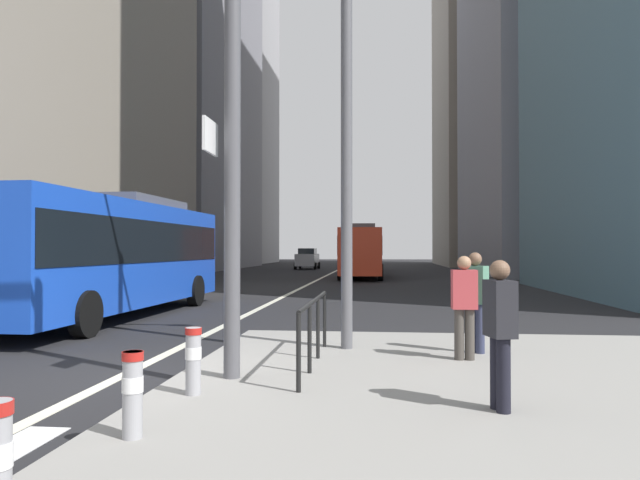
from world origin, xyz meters
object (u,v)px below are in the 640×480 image
(car_oncoming_mid, at_px, (307,258))
(street_lamp_post, at_px, (347,54))
(city_bus_red_receding, at_px, (361,250))
(city_bus_blue_oncoming, at_px, (111,250))
(car_receding_near, at_px, (369,259))
(bollard_right, at_px, (193,357))
(pedestrian_walking, at_px, (475,297))
(pedestrian_far, at_px, (500,328))
(bollard_left, at_px, (133,390))
(pedestrian_waiting, at_px, (464,302))
(traffic_signal_gantry, at_px, (61,84))

(car_oncoming_mid, relative_size, street_lamp_post, 0.55)
(city_bus_red_receding, relative_size, car_oncoming_mid, 2.66)
(city_bus_blue_oncoming, relative_size, city_bus_red_receding, 0.93)
(car_receding_near, bearing_deg, street_lamp_post, -89.37)
(car_receding_near, height_order, bollard_right, car_receding_near)
(pedestrian_walking, bearing_deg, pedestrian_far, -94.83)
(bollard_left, bearing_deg, city_bus_blue_oncoming, 116.47)
(pedestrian_waiting, relative_size, pedestrian_walking, 0.97)
(city_bus_red_receding, distance_m, pedestrian_far, 32.31)
(street_lamp_post, bearing_deg, car_oncoming_mid, 97.99)
(bollard_right, bearing_deg, city_bus_blue_oncoming, 120.81)
(street_lamp_post, xyz_separation_m, bollard_left, (-1.66, -5.02, -4.69))
(pedestrian_walking, distance_m, pedestrian_far, 3.54)
(car_oncoming_mid, bearing_deg, city_bus_red_receding, -70.78)
(pedestrian_waiting, bearing_deg, bollard_left, -130.50)
(car_receding_near, xyz_separation_m, pedestrian_waiting, (2.36, -44.42, 0.05))
(city_bus_blue_oncoming, relative_size, traffic_signal_gantry, 1.53)
(traffic_signal_gantry, bearing_deg, car_receding_near, 85.85)
(car_oncoming_mid, distance_m, bollard_left, 49.67)
(car_oncoming_mid, distance_m, car_receding_near, 5.82)
(city_bus_blue_oncoming, distance_m, traffic_signal_gantry, 8.51)
(city_bus_blue_oncoming, xyz_separation_m, car_receding_near, (6.25, 38.38, -0.85))
(city_bus_red_receding, distance_m, bollard_left, 33.51)
(car_receding_near, bearing_deg, bollard_right, -91.39)
(bollard_right, bearing_deg, pedestrian_waiting, 36.00)
(city_bus_blue_oncoming, xyz_separation_m, traffic_signal_gantry, (2.91, -7.65, 2.33))
(traffic_signal_gantry, xyz_separation_m, street_lamp_post, (3.82, 2.49, 1.12))
(bollard_left, bearing_deg, car_oncoming_mid, 95.28)
(traffic_signal_gantry, bearing_deg, car_oncoming_mid, 92.94)
(bollard_right, bearing_deg, street_lamp_post, 64.65)
(city_bus_blue_oncoming, bearing_deg, traffic_signal_gantry, -69.16)
(pedestrian_walking, bearing_deg, car_oncoming_mid, 100.63)
(car_oncoming_mid, relative_size, car_receding_near, 1.02)
(city_bus_blue_oncoming, xyz_separation_m, street_lamp_post, (6.74, -5.17, 3.45))
(traffic_signal_gantry, relative_size, pedestrian_walking, 4.29)
(car_oncoming_mid, height_order, bollard_right, car_oncoming_mid)
(city_bus_blue_oncoming, relative_size, bollard_right, 13.88)
(bollard_left, height_order, bollard_right, bollard_right)
(traffic_signal_gantry, distance_m, pedestrian_walking, 7.09)
(bollard_right, bearing_deg, bollard_left, -91.58)
(city_bus_blue_oncoming, distance_m, street_lamp_post, 9.16)
(pedestrian_far, bearing_deg, city_bus_blue_oncoming, 133.92)
(bollard_right, bearing_deg, traffic_signal_gantry, 157.16)
(car_receding_near, distance_m, bollard_right, 46.97)
(city_bus_red_receding, height_order, bollard_left, city_bus_red_receding)
(pedestrian_far, bearing_deg, bollard_right, 174.49)
(pedestrian_waiting, bearing_deg, pedestrian_walking, 67.50)
(traffic_signal_gantry, height_order, bollard_right, traffic_signal_gantry)
(pedestrian_walking, relative_size, pedestrian_far, 1.04)
(street_lamp_post, relative_size, bollard_right, 10.14)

